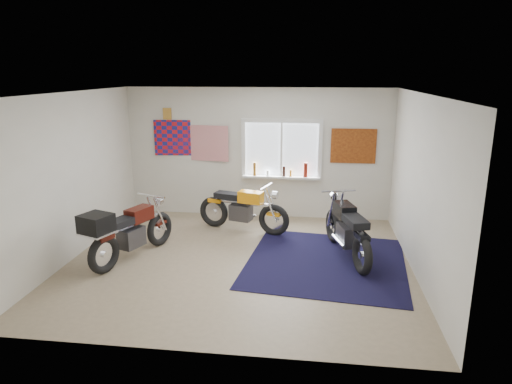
# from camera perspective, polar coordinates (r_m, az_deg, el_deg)

# --- Properties ---
(ground) EXTENTS (5.50, 5.50, 0.00)m
(ground) POSITION_cam_1_polar(r_m,az_deg,el_deg) (7.54, -2.17, -8.71)
(ground) COLOR #9E896B
(ground) RESTS_ON ground
(room_shell) EXTENTS (5.50, 5.50, 5.50)m
(room_shell) POSITION_cam_1_polar(r_m,az_deg,el_deg) (7.05, -2.30, 3.60)
(room_shell) COLOR white
(room_shell) RESTS_ON ground
(navy_rug) EXTENTS (2.77, 2.85, 0.01)m
(navy_rug) POSITION_cam_1_polar(r_m,az_deg,el_deg) (7.60, 8.72, -8.65)
(navy_rug) COLOR black
(navy_rug) RESTS_ON ground
(window_assembly) EXTENTS (1.66, 0.17, 1.26)m
(window_assembly) POSITION_cam_1_polar(r_m,az_deg,el_deg) (9.45, 3.20, 4.84)
(window_assembly) COLOR white
(window_assembly) RESTS_ON room_shell
(oil_bottles) EXTENTS (1.14, 0.09, 0.30)m
(oil_bottles) POSITION_cam_1_polar(r_m,az_deg,el_deg) (9.44, 3.67, 2.72)
(oil_bottles) COLOR brown
(oil_bottles) RESTS_ON window_assembly
(flag_display) EXTENTS (1.60, 0.10, 1.17)m
(flag_display) POSITION_cam_1_polar(r_m,az_deg,el_deg) (9.82, -11.04, 9.57)
(flag_display) COLOR red
(flag_display) RESTS_ON room_shell
(triumph_poster) EXTENTS (0.90, 0.03, 0.70)m
(triumph_poster) POSITION_cam_1_polar(r_m,az_deg,el_deg) (9.44, 12.07, 5.64)
(triumph_poster) COLOR #A54C14
(triumph_poster) RESTS_ON room_shell
(yellow_triumph) EXTENTS (1.85, 0.72, 0.95)m
(yellow_triumph) POSITION_cam_1_polar(r_m,az_deg,el_deg) (8.81, -1.68, -2.25)
(yellow_triumph) COLOR black
(yellow_triumph) RESTS_ON ground
(black_chrome_bike) EXTENTS (0.78, 1.96, 1.03)m
(black_chrome_bike) POSITION_cam_1_polar(r_m,az_deg,el_deg) (7.73, 11.32, -4.81)
(black_chrome_bike) COLOR black
(black_chrome_bike) RESTS_ON navy_rug
(maroon_tourer) EXTENTS (0.98, 1.88, 0.98)m
(maroon_tourer) POSITION_cam_1_polar(r_m,az_deg,el_deg) (7.67, -15.93, -4.79)
(maroon_tourer) COLOR black
(maroon_tourer) RESTS_ON ground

